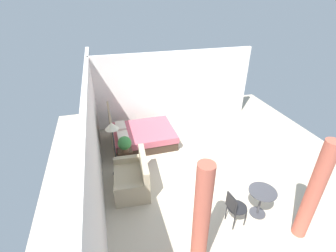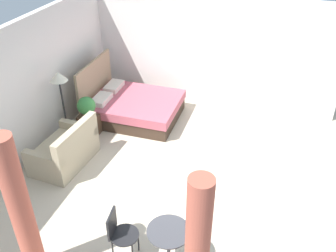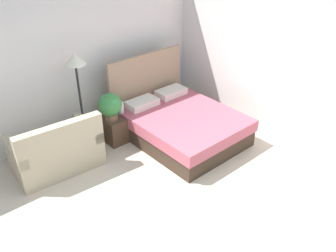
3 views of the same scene
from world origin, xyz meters
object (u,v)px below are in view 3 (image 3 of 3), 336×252
(couch, at_px, (57,151))
(floor_lamp, at_px, (76,68))
(nightstand, at_px, (117,128))
(vase, at_px, (121,108))
(potted_plant, at_px, (110,106))
(bed, at_px, (179,122))

(couch, distance_m, floor_lamp, 1.31)
(couch, height_order, floor_lamp, floor_lamp)
(nightstand, bearing_deg, floor_lamp, 149.25)
(nightstand, height_order, floor_lamp, floor_lamp)
(couch, relative_size, vase, 5.74)
(couch, relative_size, nightstand, 2.93)
(nightstand, xyz_separation_m, vase, (0.12, 0.02, 0.34))
(couch, xyz_separation_m, potted_plant, (1.04, 0.06, 0.41))
(couch, xyz_separation_m, nightstand, (1.14, 0.07, -0.07))
(vase, bearing_deg, floor_lamp, 155.97)
(bed, distance_m, nightstand, 1.08)
(nightstand, distance_m, potted_plant, 0.49)
(bed, distance_m, vase, 1.03)
(nightstand, distance_m, vase, 0.36)
(couch, distance_m, nightstand, 1.14)
(potted_plant, height_order, vase, potted_plant)
(bed, height_order, vase, bed)
(couch, relative_size, potted_plant, 2.86)
(bed, height_order, nightstand, bed)
(couch, distance_m, vase, 1.29)
(bed, bearing_deg, potted_plant, 148.52)
(potted_plant, bearing_deg, nightstand, 7.43)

